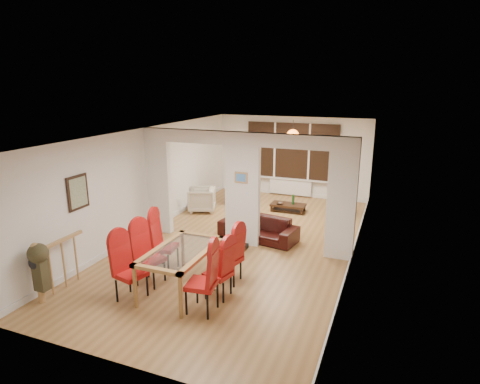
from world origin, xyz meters
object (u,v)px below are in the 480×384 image
Objects in this scene: dining_chair_rb at (218,270)px; coffee_table at (288,208)px; dining_chair_lb at (150,256)px; dining_chair_la at (131,269)px; dining_chair_ra at (202,279)px; bowl at (280,203)px; dining_chair_lc at (164,243)px; bottle at (293,199)px; television at (340,206)px; dining_table at (182,270)px; armchair at (202,199)px; person at (234,180)px; sofa at (258,228)px.

coffee_table is (-0.11, 5.16, -0.40)m from dining_chair_rb.
dining_chair_lb is 5.34m from coffee_table.
dining_chair_la is 1.00× the size of dining_chair_lb.
dining_chair_ra is 5.75× the size of bowl.
bottle is (1.46, 4.61, -0.19)m from dining_chair_lc.
bottle is 0.40m from bowl.
bowl is at bearing 123.11° from television.
dining_chair_la is (-0.65, -0.59, 0.16)m from dining_table.
dining_chair_lc is 1.09× the size of dining_chair_rb.
dining_table is at bearing 1.98° from armchair.
armchair is at bearing 97.96° from dining_chair_lc.
dining_chair_lb is 0.70× the size of person.
dining_chair_lb is at bearing -103.71° from coffee_table.
coffee_table is (-1.45, -0.25, -0.13)m from television.
dining_chair_ra is 0.53m from dining_chair_rb.
sofa is 2.19× the size of television.
dining_chair_ra is 1.34× the size of television.
dining_chair_lc is 1.31× the size of television.
person is (-1.77, 5.67, 0.23)m from dining_chair_ra.
dining_chair_lc is 1.54m from dining_chair_rb.
dining_table is 0.89m from dining_chair_la.
dining_chair_la is 1.47× the size of armchair.
coffee_table is at bearing 104.98° from dining_chair_rb.
dining_chair_ra is at bearing 6.37° from armchair.
dining_chair_ra is at bearing -87.20° from bowl.
dining_chair_lc is at bearing 107.62° from dining_chair_la.
person reaches higher than dining_chair_lc.
bottle is at bearing 93.47° from sofa.
sofa is 2.87m from person.
bottle is at bearing 81.72° from dining_chair_ra.
person is 5.39× the size of bottle.
dining_chair_lc is at bearing -108.21° from sofa.
armchair is (-1.12, 4.90, -0.21)m from dining_chair_la.
dining_chair_lc reaches higher than dining_chair_la.
dining_chair_la reaches higher than bottle.
dining_chair_lb is 3.07m from sofa.
person reaches higher than dining_chair_rb.
person is at bearing 99.84° from dining_chair_ra.
person is 3.22m from television.
dining_chair_la is 3.74× the size of bottle.
dining_chair_lb is 1.37m from dining_chair_rb.
coffee_table is (-0.06, 5.68, -0.46)m from dining_chair_ra.
bowl is at bearing 88.86° from armchair.
sofa is 1.17× the size of person.
dining_chair_ra reaches higher than television.
television is (2.70, 6.02, -0.31)m from dining_chair_la.
dining_chair_lb reaches higher than dining_table.
sofa is at bearing -96.34° from bottle.
bottle is at bearing 89.68° from dining_chair_lb.
coffee_table is at bearing 91.03° from dining_chair_lb.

